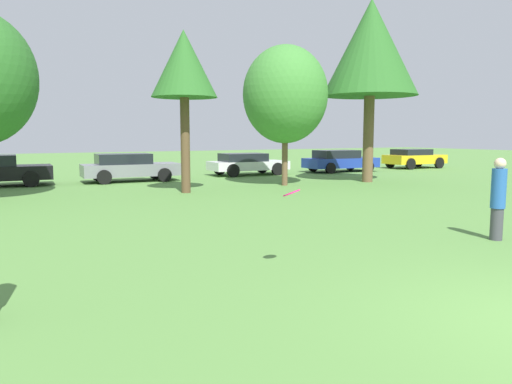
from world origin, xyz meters
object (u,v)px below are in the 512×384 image
tree_4 (371,49)px  parked_car_white (247,163)px  tree_3 (285,95)px  parked_car_yellow (414,158)px  person_catcher (498,198)px  parked_car_grey (129,167)px  parked_car_blue (340,161)px  tree_2 (184,66)px  frisbee (292,193)px

tree_4 → parked_car_white: 8.62m
tree_3 → parked_car_yellow: bearing=21.2°
person_catcher → parked_car_grey: (-3.35, 16.17, -0.19)m
person_catcher → parked_car_blue: 18.51m
tree_4 → tree_2: bearing=179.6°
tree_2 → tree_4: size_ratio=0.73×
frisbee → parked_car_blue: size_ratio=0.07×
parked_car_white → parked_car_blue: bearing=-3.2°
parked_car_grey → tree_2: bearing=-79.7°
person_catcher → parked_car_yellow: person_catcher is taller
parked_car_grey → parked_car_yellow: (18.58, 0.20, 0.00)m
person_catcher → tree_2: size_ratio=0.28×
tree_4 → parked_car_white: size_ratio=1.91×
parked_car_yellow → frisbee: bearing=-138.6°
person_catcher → parked_car_white: 17.06m
person_catcher → parked_car_yellow: size_ratio=0.41×
tree_3 → tree_4: size_ratio=0.72×
tree_2 → parked_car_yellow: bearing=17.4°
tree_3 → tree_4: tree_4 is taller
parked_car_yellow → tree_3: bearing=-156.4°
person_catcher → parked_car_blue: size_ratio=0.38×
parked_car_white → person_catcher: bearing=-98.1°
frisbee → parked_car_blue: frisbee is taller
frisbee → parked_car_blue: bearing=49.2°
parked_car_grey → parked_car_blue: parked_car_grey is taller
tree_3 → parked_car_white: (1.10, 5.52, -3.19)m
parked_car_grey → parked_car_yellow: 18.58m
parked_car_blue → parked_car_yellow: size_ratio=1.10×
frisbee → parked_car_grey: size_ratio=0.07×
person_catcher → tree_3: 11.81m
person_catcher → tree_2: (-2.61, 10.79, 3.76)m
tree_4 → parked_car_yellow: tree_4 is taller
parked_car_blue → frisbee: bearing=-128.4°
frisbee → parked_car_yellow: (20.18, 16.31, -0.58)m
parked_car_white → parked_car_yellow: size_ratio=1.05×
person_catcher → parked_car_white: bearing=-100.4°
parked_car_grey → parked_car_yellow: parked_car_grey is taller
frisbee → tree_3: tree_3 is taller
parked_car_white → parked_car_blue: size_ratio=0.95×
frisbee → parked_car_white: frisbee is taller
person_catcher → parked_car_white: size_ratio=0.39×
person_catcher → tree_3: size_ratio=0.29×
frisbee → tree_2: (2.34, 10.73, 3.37)m
parked_car_grey → parked_car_white: size_ratio=1.03×
frisbee → tree_2: 11.49m
person_catcher → parked_car_grey: bearing=-78.2°
frisbee → parked_car_blue: 21.32m
parked_car_blue → person_catcher: bearing=-116.6°
tree_4 → person_catcher: bearing=-120.0°
tree_3 → parked_car_blue: tree_3 is taller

